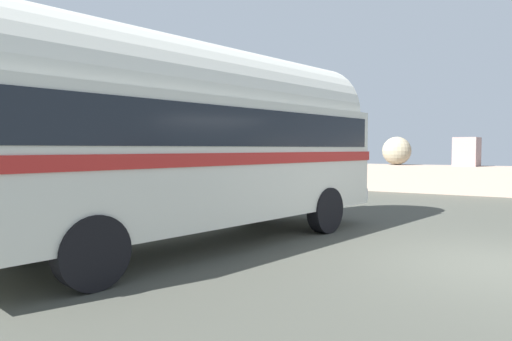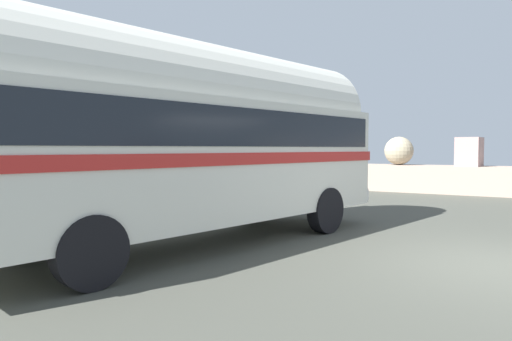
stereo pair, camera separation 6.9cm
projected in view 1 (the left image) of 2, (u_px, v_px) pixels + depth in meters
name	position (u px, v px, depth m)	size (l,w,h in m)	color
ground	(510.00, 268.00, 6.73)	(32.00, 26.00, 0.02)	#43453D
breakwater	(507.00, 176.00, 16.99)	(31.36, 2.12, 2.48)	tan
vintage_coach	(195.00, 135.00, 8.22)	(4.23, 8.90, 3.70)	black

